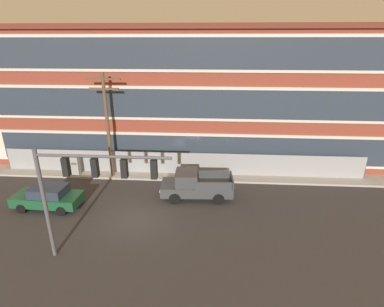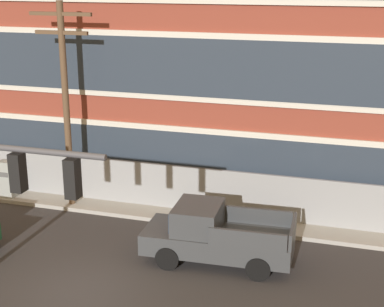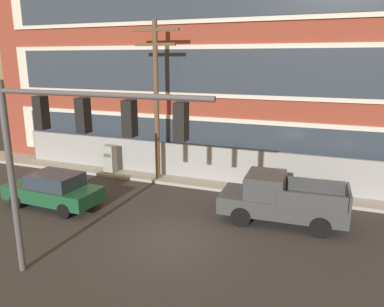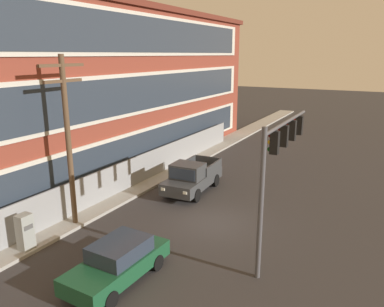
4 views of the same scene
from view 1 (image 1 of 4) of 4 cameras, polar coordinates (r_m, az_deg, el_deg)
name	(u,v)px [view 1 (image 1 of 4)]	position (r m, az deg, el deg)	size (l,w,h in m)	color
ground_plane	(137,220)	(19.43, -10.36, -12.36)	(160.00, 160.00, 0.00)	#333030
sidewalk_building_side	(156,175)	(25.03, -6.82, -3.99)	(80.00, 2.04, 0.16)	#9E9B93
brick_mill_building	(200,94)	(27.98, 1.45, 11.20)	(38.26, 9.06, 11.67)	brown
chain_link_fence	(180,164)	(24.57, -2.25, -1.94)	(29.45, 0.06, 2.01)	gray
traffic_signal_mast	(86,179)	(14.85, -19.61, -4.64)	(6.39, 0.43, 5.91)	#4C4C51
pickup_truck_dark_grey	(195,185)	(21.17, 0.61, -6.09)	(5.12, 2.31, 1.98)	#383A3D
sedan_dark_green	(48,197)	(22.18, -25.72, -7.43)	(4.43, 2.02, 1.56)	#194C2D
utility_pole_near_corner	(107,122)	(23.94, -15.84, 5.85)	(2.61, 0.26, 8.36)	brown
electrical_cabinet	(76,167)	(26.12, -21.25, -2.34)	(0.61, 0.52, 1.76)	#939993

